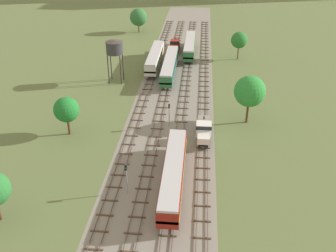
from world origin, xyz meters
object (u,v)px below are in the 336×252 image
object	(u,v)px
diesel_railcar_centre_left_far	(190,45)
signal_post_nearest	(126,175)
shunter_loco_centre_near	(204,129)
shunter_loco_left_farther	(175,44)
passenger_coach_left_mid	(170,65)
water_tower	(114,47)
signal_post_near	(169,112)
diesel_railcar_far_left_midfar	(155,57)
diesel_railcar_centre_left_nearest	(173,172)

from	to	relation	value
diesel_railcar_centre_left_far	signal_post_nearest	size ratio (longest dim) A/B	4.04
shunter_loco_centre_near	diesel_railcar_centre_left_far	distance (m)	47.19
shunter_loco_centre_near	shunter_loco_left_farther	bearing A→B (deg)	100.00
passenger_coach_left_mid	shunter_loco_left_farther	size ratio (longest dim) A/B	2.60
water_tower	signal_post_near	distance (m)	26.18
water_tower	signal_post_near	xyz separation A→B (m)	(14.53, -21.11, -5.35)
shunter_loco_left_farther	signal_post_near	world-z (taller)	signal_post_near
diesel_railcar_far_left_midfar	diesel_railcar_centre_left_far	size ratio (longest dim) A/B	1.00
diesel_railcar_centre_left_far	signal_post_nearest	world-z (taller)	signal_post_nearest
shunter_loco_centre_near	water_tower	bearing A→B (deg)	130.24
diesel_railcar_centre_left_far	signal_post_near	distance (m)	43.28
signal_post_nearest	shunter_loco_centre_near	bearing A→B (deg)	56.42
passenger_coach_left_mid	signal_post_near	world-z (taller)	signal_post_near
diesel_railcar_centre_left_far	signal_post_near	bearing A→B (deg)	-92.88
shunter_loco_centre_near	signal_post_nearest	world-z (taller)	signal_post_nearest
passenger_coach_left_mid	diesel_railcar_far_left_midfar	distance (m)	7.02
signal_post_near	diesel_railcar_far_left_midfar	bearing A→B (deg)	101.45
diesel_railcar_far_left_midfar	signal_post_nearest	bearing A→B (deg)	-87.62
shunter_loco_centre_near	passenger_coach_left_mid	size ratio (longest dim) A/B	0.38
passenger_coach_left_mid	shunter_loco_centre_near	bearing A→B (deg)	-74.06
diesel_railcar_centre_left_nearest	shunter_loco_centre_near	world-z (taller)	diesel_railcar_centre_left_nearest
diesel_railcar_far_left_midfar	diesel_railcar_centre_left_far	xyz separation A→B (m)	(8.68, 11.07, 0.00)
diesel_railcar_far_left_midfar	signal_post_near	size ratio (longest dim) A/B	4.15
shunter_loco_centre_near	diesel_railcar_centre_left_far	xyz separation A→B (m)	(-4.34, 46.99, 0.59)
diesel_railcar_centre_left_nearest	passenger_coach_left_mid	xyz separation A→B (m)	(-4.34, 44.69, 0.02)
shunter_loco_left_farther	water_tower	world-z (taller)	water_tower
diesel_railcar_centre_left_nearest	diesel_railcar_far_left_midfar	size ratio (longest dim) A/B	1.00
diesel_railcar_centre_left_nearest	diesel_railcar_far_left_midfar	world-z (taller)	same
diesel_railcar_far_left_midfar	water_tower	distance (m)	14.87
signal_post_nearest	signal_post_near	size ratio (longest dim) A/B	1.03
shunter_loco_centre_near	diesel_railcar_far_left_midfar	size ratio (longest dim) A/B	0.41
diesel_railcar_centre_left_nearest	signal_post_nearest	world-z (taller)	signal_post_nearest
water_tower	signal_post_near	world-z (taller)	water_tower
shunter_loco_centre_near	diesel_railcar_far_left_midfar	distance (m)	38.21
shunter_loco_centre_near	shunter_loco_left_farther	xyz separation A→B (m)	(-8.68, 49.26, 0.00)
water_tower	signal_post_near	size ratio (longest dim) A/B	2.09
diesel_railcar_centre_left_far	passenger_coach_left_mid	bearing A→B (deg)	-104.67
diesel_railcar_centre_left_nearest	shunter_loco_centre_near	bearing A→B (deg)	73.10
shunter_loco_centre_near	passenger_coach_left_mid	world-z (taller)	passenger_coach_left_mid
shunter_loco_centre_near	shunter_loco_left_farther	world-z (taller)	same
diesel_railcar_far_left_midfar	signal_post_near	distance (m)	32.81
diesel_railcar_centre_left_nearest	passenger_coach_left_mid	bearing A→B (deg)	95.55
passenger_coach_left_mid	diesel_railcar_centre_left_far	world-z (taller)	same
shunter_loco_centre_near	diesel_railcar_far_left_midfar	world-z (taller)	diesel_railcar_far_left_midfar
passenger_coach_left_mid	signal_post_nearest	world-z (taller)	signal_post_nearest
passenger_coach_left_mid	signal_post_near	distance (m)	26.73
diesel_railcar_centre_left_nearest	shunter_loco_left_farther	distance (m)	63.70
shunter_loco_left_farther	water_tower	distance (m)	28.10
shunter_loco_left_farther	diesel_railcar_centre_left_far	bearing A→B (deg)	-27.62
shunter_loco_left_farther	signal_post_nearest	xyz separation A→B (m)	(-2.17, -65.61, 1.23)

